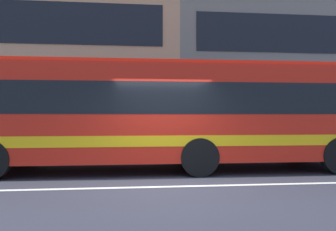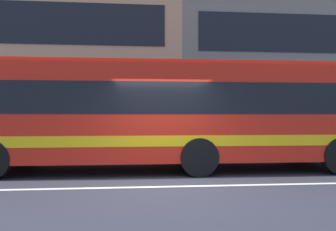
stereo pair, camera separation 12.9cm
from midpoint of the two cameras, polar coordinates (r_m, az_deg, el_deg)
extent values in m
plane|color=#2D2D37|center=(7.70, 0.21, -11.82)|extent=(160.00, 160.00, 0.00)
cube|color=silver|center=(7.70, 0.21, -11.79)|extent=(60.00, 0.16, 0.01)
cube|color=gray|center=(26.34, 25.68, 7.96)|extent=(21.95, 8.91, 10.50)
cube|color=red|center=(9.91, 0.51, 0.35)|extent=(11.03, 2.60, 2.58)
cube|color=black|center=(9.92, 0.51, 2.59)|extent=(10.37, 2.62, 0.83)
cube|color=yellow|center=(9.93, 0.51, -3.75)|extent=(10.81, 2.63, 0.28)
cube|color=red|center=(10.02, 0.51, 8.11)|extent=(10.58, 2.20, 0.12)
cylinder|color=black|center=(11.63, -22.88, -5.34)|extent=(1.00, 0.29, 1.00)
cylinder|color=black|center=(8.92, 5.62, -6.96)|extent=(1.00, 0.29, 1.00)
cylinder|color=black|center=(11.21, 3.37, -5.55)|extent=(1.00, 0.29, 1.00)
cylinder|color=black|center=(12.37, 21.28, -5.03)|extent=(1.00, 0.29, 1.00)
camera|label=1|loc=(0.06, -89.62, 0.00)|focal=36.50mm
camera|label=2|loc=(0.06, 90.38, 0.00)|focal=36.50mm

